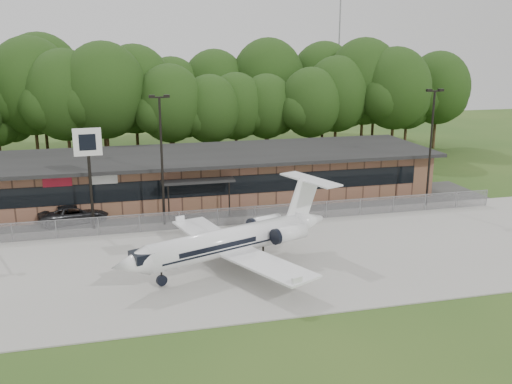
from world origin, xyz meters
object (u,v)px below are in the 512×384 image
object	(u,v)px
terminal	(211,175)
pole_sign	(88,153)
suv	(74,214)
business_jet	(234,241)

from	to	relation	value
terminal	pole_sign	xyz separation A→B (m)	(-10.40, -7.14, 3.85)
suv	pole_sign	size ratio (longest dim) A/B	0.68
terminal	suv	bearing A→B (deg)	-157.20
terminal	pole_sign	size ratio (longest dim) A/B	5.21
business_jet	pole_sign	xyz separation A→B (m)	(-8.94, 10.35, 4.16)
business_jet	terminal	bearing A→B (deg)	64.29
terminal	suv	distance (m)	13.05
terminal	pole_sign	distance (m)	13.19
business_jet	pole_sign	size ratio (longest dim) A/B	1.93
terminal	business_jet	size ratio (longest dim) A/B	2.69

